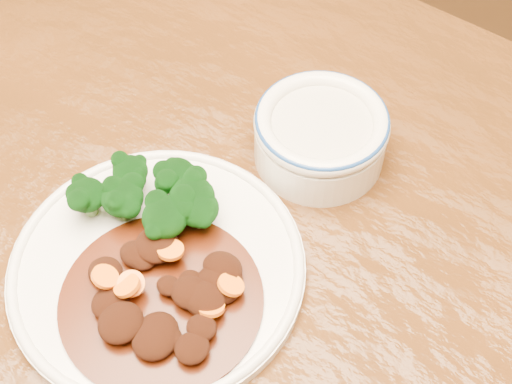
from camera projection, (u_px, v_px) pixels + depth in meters
The scene contains 5 objects.
dining_table at pixel (167, 269), 0.75m from camera, with size 1.57×1.02×0.75m.
dinner_plate at pixel (157, 267), 0.65m from camera, with size 0.27×0.27×0.02m.
broccoli_florets at pixel (157, 197), 0.66m from camera, with size 0.13×0.10×0.05m.
mince_stew at pixel (168, 295), 0.62m from camera, with size 0.18×0.18×0.03m.
dip_bowl at pixel (321, 134), 0.71m from camera, with size 0.13×0.13×0.06m.
Camera 1 is at (0.28, -0.27, 1.32)m, focal length 50.00 mm.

